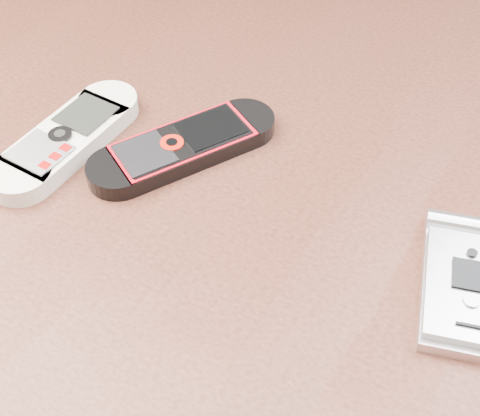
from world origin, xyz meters
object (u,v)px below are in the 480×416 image
table (234,304)px  nokia_white (67,138)px  nokia_black_red (184,146)px  motorola_razr (469,286)px

table → nokia_white: 0.18m
nokia_white → nokia_black_red: bearing=26.8°
nokia_white → motorola_razr: same height
nokia_black_red → motorola_razr: 0.22m
table → motorola_razr: (0.16, 0.01, 0.11)m
table → nokia_white: bearing=179.0°
motorola_razr → nokia_black_red: bearing=158.4°
nokia_black_red → motorola_razr: motorola_razr is taller
table → nokia_white: size_ratio=8.50×
table → motorola_razr: motorola_razr is taller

